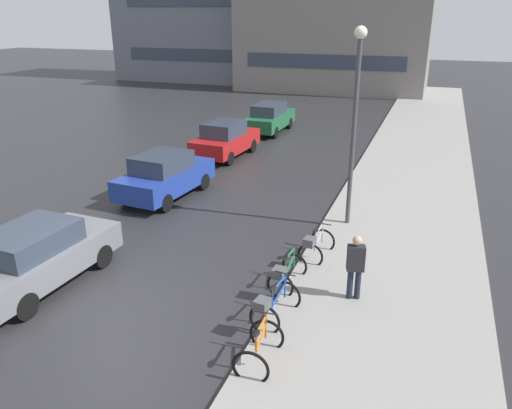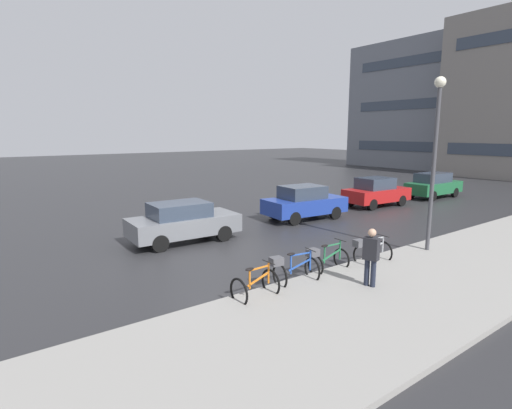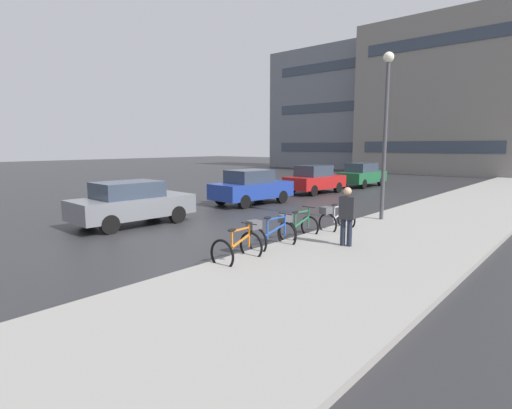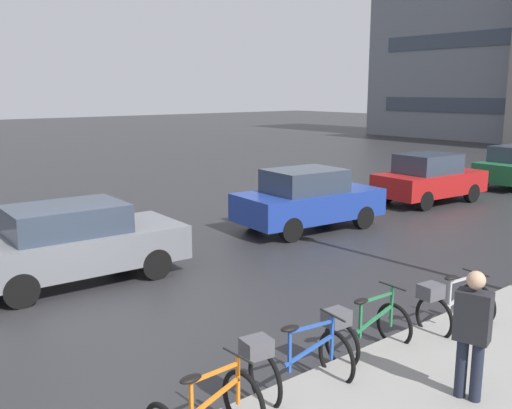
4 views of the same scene
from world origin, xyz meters
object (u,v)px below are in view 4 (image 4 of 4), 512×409
(bicycle_second, at_px, (292,362))
(pedestrian, at_px, (472,333))
(car_grey, at_px, (74,242))
(car_red, at_px, (429,178))
(bicycle_third, at_px, (361,328))
(car_blue, at_px, (308,199))
(bicycle_farthest, at_px, (450,305))

(bicycle_second, distance_m, pedestrian, 2.18)
(car_grey, relative_size, car_red, 1.06)
(bicycle_third, relative_size, car_grey, 0.33)
(bicycle_third, bearing_deg, car_blue, 141.39)
(car_red, height_order, pedestrian, pedestrian)
(bicycle_farthest, relative_size, car_red, 0.34)
(car_blue, bearing_deg, car_red, 90.92)
(car_blue, xyz_separation_m, car_red, (-0.09, 5.86, -0.00))
(car_red, bearing_deg, bicycle_farthest, -53.98)
(car_grey, bearing_deg, pedestrian, 13.59)
(bicycle_third, xyz_separation_m, bicycle_farthest, (0.32, 1.74, 0.02))
(car_grey, height_order, car_red, car_red)
(car_grey, bearing_deg, bicycle_farthest, 29.71)
(bicycle_third, distance_m, bicycle_farthest, 1.77)
(bicycle_second, relative_size, car_red, 0.36)
(bicycle_second, xyz_separation_m, bicycle_farthest, (0.16, 3.23, -0.00))
(car_red, bearing_deg, pedestrian, -53.67)
(car_grey, xyz_separation_m, car_blue, (-0.21, 6.74, 0.03))
(car_blue, bearing_deg, pedestrian, -32.09)
(bicycle_farthest, height_order, pedestrian, pedestrian)
(bicycle_second, xyz_separation_m, bicycle_third, (-0.16, 1.48, -0.02))
(bicycle_second, xyz_separation_m, car_blue, (-6.31, 6.40, 0.34))
(bicycle_third, distance_m, car_red, 12.46)
(car_grey, xyz_separation_m, pedestrian, (7.61, 1.84, 0.18))
(bicycle_farthest, bearing_deg, car_blue, 153.90)
(bicycle_farthest, xyz_separation_m, car_grey, (-6.26, -3.57, 0.31))
(bicycle_farthest, height_order, car_grey, car_grey)
(car_grey, bearing_deg, bicycle_third, 17.11)
(bicycle_farthest, distance_m, pedestrian, 2.25)
(bicycle_farthest, distance_m, car_grey, 7.21)
(car_blue, bearing_deg, bicycle_farthest, -26.10)
(bicycle_second, height_order, pedestrian, pedestrian)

